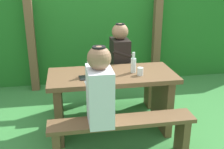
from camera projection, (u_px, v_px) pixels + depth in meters
name	position (u px, v px, depth m)	size (l,w,h in m)	color
ground_plane	(112.00, 130.00, 3.23)	(12.00, 12.00, 0.00)	#39823C
hedge_backdrop	(92.00, 31.00, 4.85)	(6.40, 0.85, 1.62)	#227024
pergola_post_left	(30.00, 24.00, 4.04)	(0.12, 0.12, 2.13)	brown
pergola_post_right	(158.00, 20.00, 4.36)	(0.12, 0.12, 2.13)	brown
picnic_table	(112.00, 92.00, 3.06)	(1.40, 0.64, 0.72)	brown
bench_near	(122.00, 131.00, 2.59)	(1.40, 0.24, 0.45)	brown
bench_far	(105.00, 87.00, 3.64)	(1.40, 0.24, 0.45)	brown
person_white_shirt	(100.00, 88.00, 2.41)	(0.25, 0.35, 0.72)	silver
person_black_coat	(120.00, 53.00, 3.51)	(0.25, 0.35, 0.72)	black
drinking_glass	(140.00, 71.00, 2.92)	(0.07, 0.07, 0.09)	silver
bottle_left	(90.00, 68.00, 2.88)	(0.06, 0.06, 0.23)	silver
bottle_right	(97.00, 66.00, 2.97)	(0.07, 0.07, 0.23)	silver
bottle_center	(133.00, 64.00, 2.99)	(0.06, 0.06, 0.23)	silver
cell_phone	(83.00, 78.00, 2.84)	(0.07, 0.14, 0.01)	black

